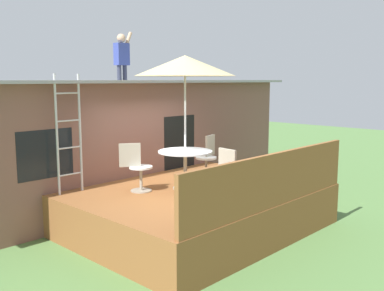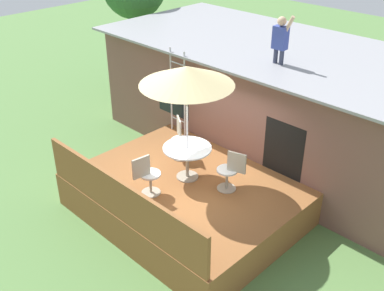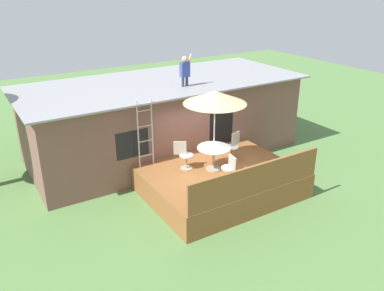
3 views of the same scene
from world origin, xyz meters
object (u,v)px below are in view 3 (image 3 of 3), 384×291
patio_chair_right (233,146)px  patio_table (214,152)px  patio_umbrella (215,97)px  patio_chair_left (184,155)px  step_ladder (145,134)px  patio_chair_near (230,169)px  person_figure (185,69)px

patio_chair_right → patio_table: bearing=0.0°
patio_umbrella → patio_chair_left: patio_umbrella is taller
step_ladder → patio_chair_near: 2.91m
person_figure → patio_chair_near: (-0.56, -3.48, -2.23)m
patio_chair_left → step_ladder: bearing=172.5°
step_ladder → patio_chair_right: step_ladder is taller
patio_umbrella → patio_chair_left: (-0.76, 0.52, -1.89)m
patio_chair_near → patio_chair_left: bearing=29.4°
patio_table → step_ladder: (-1.68, 1.35, 0.51)m
step_ladder → patio_table: bearing=-38.7°
patio_umbrella → person_figure: size_ratio=2.29×
patio_umbrella → patio_chair_left: bearing=145.6°
patio_table → patio_chair_near: patio_chair_near is taller
step_ladder → person_figure: bearing=27.7°
step_ladder → patio_umbrella: bearing=-38.7°
patio_umbrella → person_figure: person_figure is taller
patio_table → person_figure: person_figure is taller
patio_table → patio_chair_right: 1.02m
patio_table → patio_umbrella: bearing=-41.2°
patio_chair_right → patio_chair_near: same height
patio_chair_left → person_figure: bearing=92.6°
patio_chair_left → patio_umbrella: bearing=0.0°
patio_umbrella → person_figure: bearing=80.0°
patio_table → patio_umbrella: size_ratio=0.41×
person_figure → patio_chair_right: 3.16m
patio_table → patio_chair_right: (0.97, 0.28, -0.13)m
patio_table → step_ladder: 2.21m
patio_table → patio_chair_left: 0.94m
patio_table → patio_umbrella: patio_umbrella is taller
patio_umbrella → patio_chair_near: (-0.12, -1.02, -1.89)m
patio_table → person_figure: 3.26m
patio_umbrella → patio_table: bearing=138.8°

